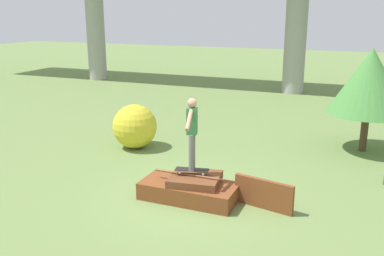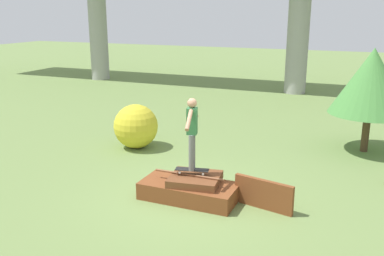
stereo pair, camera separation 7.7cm
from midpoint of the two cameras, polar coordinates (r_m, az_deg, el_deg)
ground_plane at (r=10.01m, az=-0.62°, el=-9.41°), size 80.00×80.00×0.00m
scrap_pile at (r=9.91m, az=-0.48°, el=-8.10°), size 2.21×1.15×0.62m
scrap_plank_loose at (r=9.56m, az=9.28°, el=-8.68°), size 1.36×0.39×0.66m
skateboard at (r=9.79m, az=-0.23°, el=-5.59°), size 0.80×0.38×0.09m
skater at (r=9.48m, az=-0.23°, el=-0.08°), size 0.36×1.25×1.65m
tree_behind_left at (r=13.79m, az=22.47°, el=5.78°), size 2.37×2.37×3.16m
bush_yellow_flowering at (r=13.49m, az=-7.80°, el=0.21°), size 1.39×1.39×1.39m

